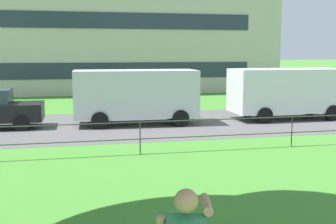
% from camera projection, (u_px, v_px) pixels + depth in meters
% --- Properties ---
extents(street_strip, '(80.00, 7.32, 0.01)m').
position_uv_depth(street_strip, '(121.00, 125.00, 17.63)').
color(street_strip, '#565454').
rests_on(street_strip, ground).
extents(park_fence, '(38.86, 0.04, 1.00)m').
position_uv_depth(park_fence, '(140.00, 131.00, 12.51)').
color(park_fence, '#333833').
rests_on(park_fence, ground).
extents(panel_van_far_right, '(5.07, 2.24, 2.24)m').
position_uv_depth(panel_van_far_right, '(136.00, 94.00, 17.69)').
color(panel_van_far_right, silver).
rests_on(panel_van_far_right, ground).
extents(panel_van_center, '(5.01, 2.13, 2.24)m').
position_uv_depth(panel_van_center, '(287.00, 91.00, 19.11)').
color(panel_van_center, white).
rests_on(panel_van_center, ground).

